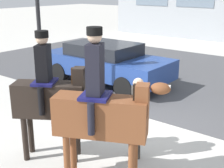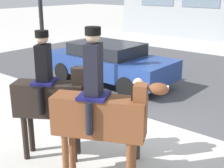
{
  "view_description": "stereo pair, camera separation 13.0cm",
  "coord_description": "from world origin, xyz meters",
  "px_view_note": "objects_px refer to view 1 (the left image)",
  "views": [
    {
      "loc": [
        3.59,
        -5.79,
        3.19
      ],
      "look_at": [
        0.11,
        -1.37,
        1.43
      ],
      "focal_mm": 50.0,
      "sensor_mm": 36.0,
      "label": 1
    },
    {
      "loc": [
        3.69,
        -5.71,
        3.19
      ],
      "look_at": [
        0.11,
        -1.37,
        1.43
      ],
      "focal_mm": 50.0,
      "sensor_mm": 36.0,
      "label": 2
    }
  ],
  "objects_px": {
    "pedestrian_bystander": "(137,112)",
    "mounted_horse_companion": "(102,112)",
    "street_car_near_lane": "(106,62)",
    "traffic_light": "(37,5)",
    "mounted_horse_lead": "(51,96)"
  },
  "relations": [
    {
      "from": "mounted_horse_lead",
      "to": "mounted_horse_companion",
      "type": "height_order",
      "value": "mounted_horse_companion"
    },
    {
      "from": "mounted_horse_lead",
      "to": "pedestrian_bystander",
      "type": "bearing_deg",
      "value": 6.15
    },
    {
      "from": "pedestrian_bystander",
      "to": "street_car_near_lane",
      "type": "relative_size",
      "value": 0.35
    },
    {
      "from": "mounted_horse_lead",
      "to": "street_car_near_lane",
      "type": "relative_size",
      "value": 0.55
    },
    {
      "from": "mounted_horse_lead",
      "to": "pedestrian_bystander",
      "type": "height_order",
      "value": "mounted_horse_lead"
    },
    {
      "from": "pedestrian_bystander",
      "to": "mounted_horse_companion",
      "type": "bearing_deg",
      "value": 53.89
    },
    {
      "from": "mounted_horse_lead",
      "to": "mounted_horse_companion",
      "type": "relative_size",
      "value": 0.94
    },
    {
      "from": "pedestrian_bystander",
      "to": "street_car_near_lane",
      "type": "distance_m",
      "value": 5.0
    },
    {
      "from": "street_car_near_lane",
      "to": "mounted_horse_companion",
      "type": "bearing_deg",
      "value": -51.25
    },
    {
      "from": "mounted_horse_lead",
      "to": "pedestrian_bystander",
      "type": "distance_m",
      "value": 1.63
    },
    {
      "from": "mounted_horse_companion",
      "to": "mounted_horse_lead",
      "type": "bearing_deg",
      "value": 150.92
    },
    {
      "from": "pedestrian_bystander",
      "to": "street_car_near_lane",
      "type": "height_order",
      "value": "pedestrian_bystander"
    },
    {
      "from": "pedestrian_bystander",
      "to": "traffic_light",
      "type": "distance_m",
      "value": 4.24
    },
    {
      "from": "pedestrian_bystander",
      "to": "traffic_light",
      "type": "bearing_deg",
      "value": -51.7
    },
    {
      "from": "mounted_horse_companion",
      "to": "traffic_light",
      "type": "xyz_separation_m",
      "value": [
        -3.81,
        1.91,
        1.43
      ]
    }
  ]
}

